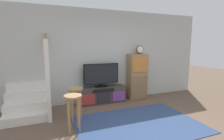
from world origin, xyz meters
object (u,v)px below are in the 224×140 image
(side_cabinet, at_px, (137,77))
(bar_stool_far, at_px, (76,96))
(media_console, at_px, (102,95))
(desk_clock, at_px, (140,50))
(bar_stool_near, at_px, (73,105))
(television, at_px, (101,75))

(side_cabinet, distance_m, bar_stool_far, 2.23)
(media_console, xyz_separation_m, side_cabinet, (1.17, 0.01, 0.47))
(desk_clock, height_order, bar_stool_near, desk_clock)
(television, relative_size, side_cabinet, 0.74)
(side_cabinet, bearing_deg, media_console, -179.50)
(television, bearing_deg, media_console, -90.00)
(bar_stool_far, bearing_deg, media_console, 43.60)
(desk_clock, bearing_deg, bar_stool_far, -158.44)
(media_console, relative_size, bar_stool_near, 1.91)
(side_cabinet, xyz_separation_m, bar_stool_near, (-2.18, -1.39, -0.16))
(bar_stool_near, height_order, bar_stool_far, bar_stool_far)
(bar_stool_near, bearing_deg, television, 54.06)
(media_console, height_order, bar_stool_far, bar_stool_far)
(bar_stool_near, relative_size, bar_stool_far, 1.00)
(desk_clock, bearing_deg, television, 178.67)
(media_console, height_order, television, television)
(bar_stool_near, bearing_deg, bar_stool_far, 76.35)
(desk_clock, relative_size, bar_stool_far, 0.37)
(desk_clock, distance_m, bar_stool_near, 2.83)
(media_console, xyz_separation_m, desk_clock, (1.24, -0.00, 1.30))
(media_console, bearing_deg, television, 90.00)
(television, height_order, side_cabinet, side_cabinet)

